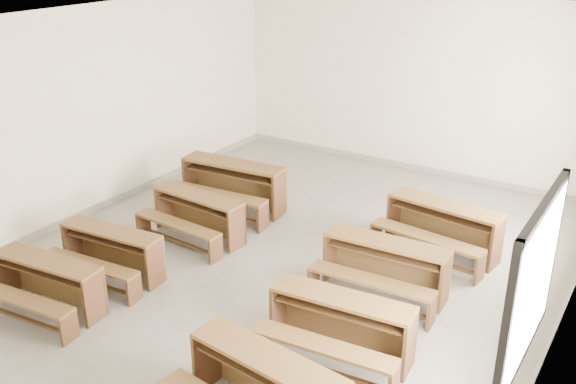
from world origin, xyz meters
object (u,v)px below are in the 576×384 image
Objects in this scene: desk_set_3 at (232,183)px; desk_set_7 at (442,225)px; desk_set_6 at (384,264)px; desk_set_1 at (110,250)px; desk_set_5 at (340,323)px; desk_set_2 at (197,213)px; desk_set_0 at (46,281)px.

desk_set_7 is at bearing 1.26° from desk_set_3.
desk_set_3 is at bearing -167.11° from desk_set_7.
desk_set_1 is at bearing -157.78° from desk_set_6.
desk_set_5 is 1.42m from desk_set_6.
desk_set_1 is 3.52m from desk_set_6.
desk_set_2 is 0.85× the size of desk_set_3.
desk_set_2 is 0.95× the size of desk_set_6.
desk_set_3 is 1.06× the size of desk_set_7.
desk_set_7 is (0.22, 1.42, 0.01)m from desk_set_6.
desk_set_1 is 2.57m from desk_set_3.
desk_set_6 is at bearing -23.46° from desk_set_3.
desk_set_5 is (3.28, -2.48, -0.05)m from desk_set_3.
desk_set_3 reaches higher than desk_set_6.
desk_set_0 is 4.05m from desk_set_6.
desk_set_1 is at bearing 176.47° from desk_set_5.
desk_set_6 is (-0.13, 1.41, 0.00)m from desk_set_5.
desk_set_1 is 1.48m from desk_set_2.
desk_set_5 is 2.83m from desk_set_7.
desk_set_1 is (0.03, 0.97, -0.00)m from desk_set_0.
desk_set_6 is at bearing 20.10° from desk_set_1.
desk_set_0 is 0.84× the size of desk_set_3.
desk_set_3 is 1.13× the size of desk_set_6.
desk_set_5 is at bearing -84.80° from desk_set_7.
desk_set_7 reaches higher than desk_set_2.
desk_set_2 is 0.90× the size of desk_set_7.
desk_set_2 is at bearing 177.73° from desk_set_6.
desk_set_0 is at bearing -92.64° from desk_set_2.
desk_set_3 is (0.07, 3.54, 0.08)m from desk_set_0.
desk_set_3 is at bearing 158.19° from desk_set_6.
desk_set_7 is (3.43, 3.89, 0.05)m from desk_set_0.
desk_set_3 is (0.03, 2.57, 0.08)m from desk_set_1.
desk_set_5 is at bearing -87.64° from desk_set_6.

